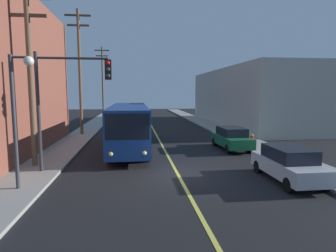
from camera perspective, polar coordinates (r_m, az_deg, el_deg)
ground_plane at (r=14.44m, az=2.15°, el=-9.97°), size 120.00×120.00×0.00m
sidewalk_left at (r=24.53m, az=-18.73°, el=-3.21°), size 2.50×90.00×0.15m
sidewalk_right at (r=25.79m, az=14.68°, el=-2.60°), size 2.50×90.00×0.15m
lane_stripe_center at (r=29.04m, az=-2.50°, el=-1.51°), size 0.16×60.00×0.01m
building_right_warehouse at (r=39.64m, az=18.08°, el=5.50°), size 12.00×25.62×7.10m
city_bus at (r=21.18m, az=-7.82°, el=0.33°), size 2.58×12.16×3.20m
parked_car_silver at (r=14.55m, az=23.02°, el=-6.93°), size 1.84×4.41×1.62m
parked_car_green at (r=21.40m, az=12.62°, el=-2.34°), size 1.90×4.44×1.62m
utility_pole_near at (r=17.04m, az=-25.99°, el=10.23°), size 2.40×0.28×9.49m
utility_pole_mid at (r=28.73m, az=-17.32°, el=11.21°), size 2.40×0.28×11.75m
utility_pole_far at (r=50.01m, az=-12.99°, el=9.23°), size 2.40×0.28×11.67m
traffic_signal_left_corner at (r=15.25m, az=-19.24°, el=6.95°), size 3.75×0.48×6.00m
street_lamp_left at (r=13.06m, az=-27.77°, el=4.20°), size 0.98×0.40×5.50m
fire_hydrant at (r=22.88m, az=16.49°, el=-2.53°), size 0.44×0.26×0.84m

